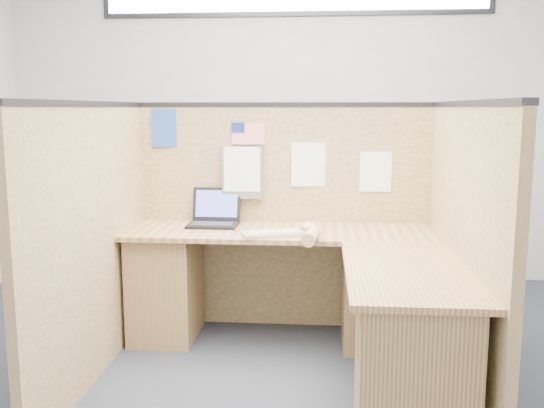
# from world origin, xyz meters

# --- Properties ---
(floor) EXTENTS (5.00, 5.00, 0.00)m
(floor) POSITION_xyz_m (0.00, 0.00, 0.00)
(floor) COLOR #1F232B
(floor) RESTS_ON ground
(wall_back) EXTENTS (5.00, 0.00, 5.00)m
(wall_back) POSITION_xyz_m (0.00, 2.25, 1.40)
(wall_back) COLOR #A9ABAF
(wall_back) RESTS_ON floor
(wall_front) EXTENTS (5.00, 0.00, 5.00)m
(wall_front) POSITION_xyz_m (0.00, -2.25, 1.40)
(wall_front) COLOR #A9ABAF
(wall_front) RESTS_ON floor
(cubicle_partitions) EXTENTS (2.06, 1.83, 1.53)m
(cubicle_partitions) POSITION_xyz_m (0.00, 0.43, 0.77)
(cubicle_partitions) COLOR brown
(cubicle_partitions) RESTS_ON floor
(l_desk) EXTENTS (1.95, 1.75, 0.73)m
(l_desk) POSITION_xyz_m (0.18, 0.29, 0.39)
(l_desk) COLOR brown
(l_desk) RESTS_ON floor
(laptop) EXTENTS (0.32, 0.31, 0.23)m
(laptop) POSITION_xyz_m (-0.45, 0.83, 0.79)
(laptop) COLOR black
(laptop) RESTS_ON l_desk
(keyboard) EXTENTS (0.46, 0.28, 0.03)m
(keyboard) POSITION_xyz_m (0.00, 0.50, 0.74)
(keyboard) COLOR gray
(keyboard) RESTS_ON l_desk
(mouse) EXTENTS (0.12, 0.07, 0.05)m
(mouse) POSITION_xyz_m (0.19, 0.55, 0.75)
(mouse) COLOR silver
(mouse) RESTS_ON l_desk
(hand_forearm) EXTENTS (0.12, 0.41, 0.09)m
(hand_forearm) POSITION_xyz_m (0.20, 0.40, 0.77)
(hand_forearm) COLOR tan
(hand_forearm) RESTS_ON l_desk
(blue_poster) EXTENTS (0.19, 0.03, 0.26)m
(blue_poster) POSITION_xyz_m (-0.80, 0.97, 1.36)
(blue_poster) COLOR #214197
(blue_poster) RESTS_ON cubicle_partitions
(american_flag) EXTENTS (0.23, 0.01, 0.39)m
(american_flag) POSITION_xyz_m (-0.27, 0.96, 1.31)
(american_flag) COLOR olive
(american_flag) RESTS_ON cubicle_partitions
(file_holder) EXTENTS (0.27, 0.05, 0.35)m
(file_holder) POSITION_xyz_m (-0.28, 0.94, 1.07)
(file_holder) COLOR slate
(file_holder) RESTS_ON cubicle_partitions
(paper_left) EXTENTS (0.23, 0.02, 0.29)m
(paper_left) POSITION_xyz_m (0.17, 0.97, 1.12)
(paper_left) COLOR white
(paper_left) RESTS_ON cubicle_partitions
(paper_right) EXTENTS (0.21, 0.01, 0.27)m
(paper_right) POSITION_xyz_m (0.61, 0.97, 1.07)
(paper_right) COLOR white
(paper_right) RESTS_ON cubicle_partitions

